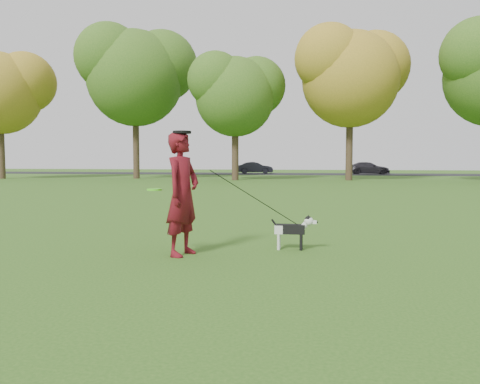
% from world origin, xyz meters
% --- Properties ---
extents(ground, '(120.00, 120.00, 0.00)m').
position_xyz_m(ground, '(0.00, 0.00, 0.00)').
color(ground, '#285116').
rests_on(ground, ground).
extents(road, '(120.00, 7.00, 0.02)m').
position_xyz_m(road, '(0.00, 40.00, 0.01)').
color(road, black).
rests_on(road, ground).
extents(man, '(0.63, 0.80, 1.90)m').
position_xyz_m(man, '(-0.37, -0.48, 0.95)').
color(man, '#540C19').
rests_on(man, ground).
extents(dog, '(0.76, 0.15, 0.58)m').
position_xyz_m(dog, '(1.30, 0.22, 0.35)').
color(dog, black).
rests_on(dog, ground).
extents(car_mid, '(3.73, 1.66, 1.19)m').
position_xyz_m(car_mid, '(-4.40, 40.00, 0.62)').
color(car_mid, black).
rests_on(car_mid, road).
extents(car_right, '(4.19, 1.89, 1.19)m').
position_xyz_m(car_right, '(6.81, 40.00, 0.62)').
color(car_right, black).
rests_on(car_right, road).
extents(man_held_items, '(2.30, 0.93, 1.52)m').
position_xyz_m(man_held_items, '(0.73, -0.16, 0.86)').
color(man_held_items, '#51E61D').
rests_on(man_held_items, ground).
extents(tree_row, '(51.74, 8.86, 12.01)m').
position_xyz_m(tree_row, '(-1.43, 26.07, 7.41)').
color(tree_row, '#38281C').
rests_on(tree_row, ground).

